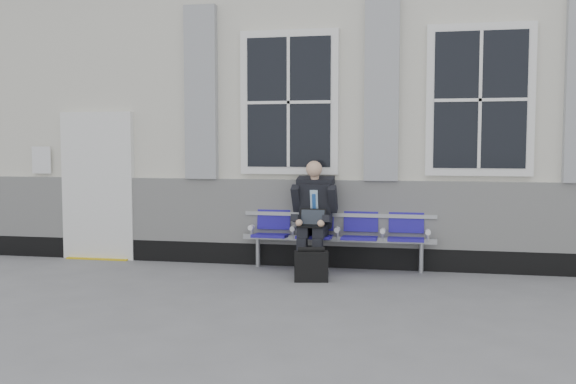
# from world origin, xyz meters

# --- Properties ---
(ground) EXTENTS (70.00, 70.00, 0.00)m
(ground) POSITION_xyz_m (0.00, 0.00, 0.00)
(ground) COLOR slate
(ground) RESTS_ON ground
(station_building) EXTENTS (14.40, 4.40, 4.49)m
(station_building) POSITION_xyz_m (-0.02, 3.47, 2.22)
(station_building) COLOR beige
(station_building) RESTS_ON ground
(bench) EXTENTS (2.60, 0.47, 0.91)m
(bench) POSITION_xyz_m (-1.46, 1.32, 0.55)
(bench) COLOR #9EA0A3
(bench) RESTS_ON ground
(businessman) EXTENTS (0.60, 0.81, 1.47)m
(businessman) POSITION_xyz_m (-1.76, 1.19, 0.79)
(businessman) COLOR black
(businessman) RESTS_ON ground
(briefcase) EXTENTS (0.44, 0.25, 0.43)m
(briefcase) POSITION_xyz_m (-1.69, 0.52, 0.20)
(briefcase) COLOR black
(briefcase) RESTS_ON ground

